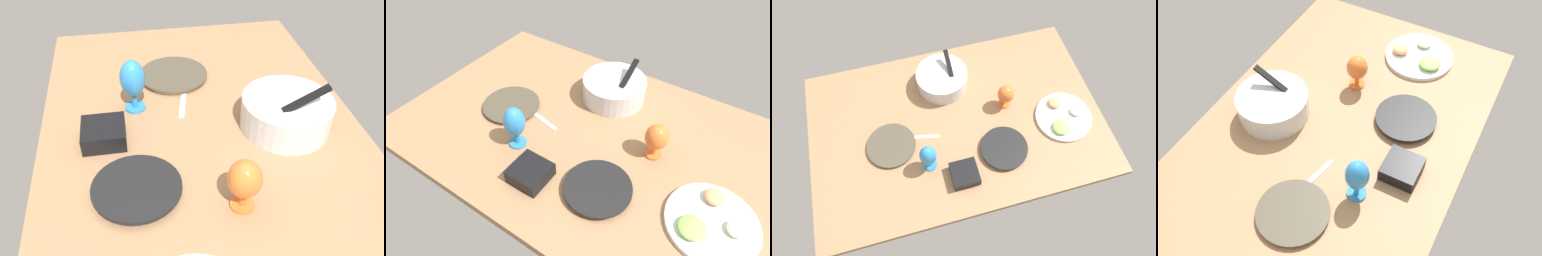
# 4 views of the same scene
# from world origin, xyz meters

# --- Properties ---
(ground_plane) EXTENTS (1.60, 1.04, 0.04)m
(ground_plane) POSITION_xyz_m (0.00, 0.00, -0.02)
(ground_plane) COLOR #99704C
(dinner_plate_left) EXTENTS (0.26, 0.26, 0.02)m
(dinner_plate_left) POSITION_xyz_m (-0.37, -0.05, 0.01)
(dinner_plate_left) COLOR beige
(dinner_plate_left) RESTS_ON ground_plane
(dinner_plate_right) EXTENTS (0.25, 0.25, 0.03)m
(dinner_plate_right) POSITION_xyz_m (0.20, -0.23, 0.01)
(dinner_plate_right) COLOR #4C4C51
(dinner_plate_right) RESTS_ON ground_plane
(mixing_bowl) EXTENTS (0.29, 0.29, 0.18)m
(mixing_bowl) POSITION_xyz_m (-0.02, 0.27, 0.06)
(mixing_bowl) COLOR silver
(mixing_bowl) RESTS_ON ground_plane
(hurricane_glass_blue) EXTENTS (0.09, 0.09, 0.19)m
(hurricane_glass_blue) POSITION_xyz_m (-0.20, -0.21, 0.11)
(hurricane_glass_blue) COLOR #2B7FC8
(hurricane_glass_blue) RESTS_ON ground_plane
(hurricane_glass_orange) EXTENTS (0.09, 0.09, 0.16)m
(hurricane_glass_orange) POSITION_xyz_m (0.29, 0.04, 0.10)
(hurricane_glass_orange) COLOR orange
(hurricane_glass_orange) RESTS_ON ground_plane
(square_bowl_black) EXTENTS (0.14, 0.14, 0.06)m
(square_bowl_black) POSITION_xyz_m (-0.04, -0.31, 0.03)
(square_bowl_black) COLOR black
(square_bowl_black) RESTS_ON ground_plane
(fork_by_left_plate) EXTENTS (0.18, 0.06, 0.01)m
(fork_by_left_plate) POSITION_xyz_m (-0.20, -0.04, 0.00)
(fork_by_left_plate) COLOR silver
(fork_by_left_plate) RESTS_ON ground_plane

